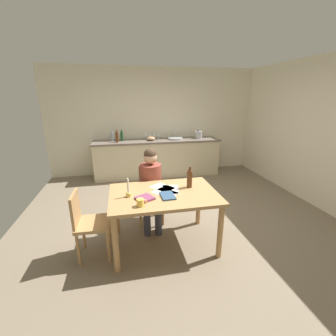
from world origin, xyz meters
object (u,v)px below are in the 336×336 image
wine_glass_near_sink (158,134)px  wine_glass_back_left (150,135)px  candlestick (128,192)px  book_magazine (168,196)px  dining_table (164,200)px  coffee_mug (141,202)px  bottle_oil (112,137)px  bottle_wine_red (122,136)px  mixing_bowl (151,138)px  sink_unit (175,138)px  wine_glass_back_right (146,135)px  wine_glass_by_kettle (155,135)px  person_seated (151,183)px  chair_side_empty (88,222)px  chair_at_table (151,190)px  bottle_vinegar (117,137)px  book_cookery (145,198)px  stovetop_kettle (199,134)px  wine_bottle_on_table (190,179)px

wine_glass_near_sink → wine_glass_back_left: size_ratio=1.00×
candlestick → book_magazine: (0.47, -0.09, -0.05)m
dining_table → wine_glass_back_left: (0.21, 2.96, 0.36)m
coffee_mug → bottle_oil: size_ratio=0.47×
book_magazine → bottle_wine_red: 3.03m
bottle_oil → mixing_bowl: bearing=-6.7°
book_magazine → sink_unit: (0.79, 2.92, 0.16)m
bottle_wine_red → wine_glass_back_right: bearing=8.5°
book_magazine → wine_glass_near_sink: bearing=79.8°
wine_glass_near_sink → wine_glass_back_left: same height
candlestick → coffee_mug: bearing=-66.0°
wine_glass_back_right → wine_glass_by_kettle: bearing=0.0°
person_seated → wine_glass_back_right: person_seated is taller
book_magazine → bottle_oil: (-0.72, 2.99, 0.24)m
chair_side_empty → candlestick: bearing=2.8°
person_seated → chair_side_empty: (-0.85, -0.60, -0.20)m
bottle_oil → chair_side_empty: bearing=-94.7°
book_magazine → mixing_bowl: size_ratio=1.22×
chair_at_table → bottle_vinegar: bottle_vinegar is taller
dining_table → wine_glass_by_kettle: (0.32, 2.96, 0.36)m
dining_table → chair_at_table: chair_at_table is taller
candlestick → sink_unit: 3.10m
mixing_bowl → book_cookery: bearing=-99.1°
candlestick → wine_glass_near_sink: (0.86, 2.98, 0.19)m
book_cookery → mixing_bowl: (0.47, 2.91, 0.18)m
chair_at_table → wine_glass_back_right: (0.19, 2.26, 0.51)m
person_seated → book_cookery: person_seated is taller
dining_table → sink_unit: bearing=73.8°
coffee_mug → bottle_wine_red: size_ratio=0.44×
bottle_vinegar → wine_glass_near_sink: 1.04m
candlestick → bottle_wine_red: 2.90m
dining_table → wine_glass_back_right: size_ratio=8.80×
dining_table → candlestick: candlestick is taller
wine_glass_near_sink → dining_table: bearing=-98.2°
chair_at_table → stovetop_kettle: (1.50, 2.11, 0.50)m
mixing_bowl → stovetop_kettle: stovetop_kettle is taller
wine_bottle_on_table → wine_glass_back_right: (-0.27, 2.84, 0.14)m
chair_at_table → wine_glass_back_left: wine_glass_back_left is taller
wine_glass_near_sink → book_magazine: bearing=-97.4°
coffee_mug → candlestick: candlestick is taller
wine_bottle_on_table → bottle_wine_red: (-0.85, 2.75, 0.14)m
chair_side_empty → bottle_wine_red: size_ratio=3.26×
chair_at_table → book_cookery: size_ratio=4.73×
coffee_mug → wine_glass_near_sink: bearing=77.1°
dining_table → stovetop_kettle: 3.17m
bottle_vinegar → wine_glass_by_kettle: bearing=14.7°
book_cookery → wine_glass_near_sink: (0.68, 3.09, 0.24)m
wine_glass_back_right → bottle_oil: bearing=-174.7°
coffee_mug → person_seated: bearing=75.0°
person_seated → chair_side_empty: 1.06m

